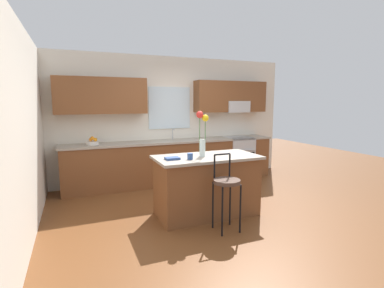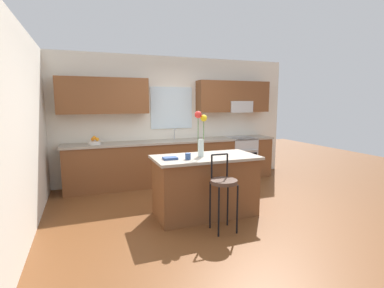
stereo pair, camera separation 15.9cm
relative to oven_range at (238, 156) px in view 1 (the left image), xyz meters
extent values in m
plane|color=brown|center=(-1.56, -1.68, -0.46)|extent=(14.00, 14.00, 0.00)
cube|color=silver|center=(-4.12, -1.38, 0.89)|extent=(0.12, 4.60, 2.70)
cube|color=silver|center=(-1.56, 0.38, 0.89)|extent=(5.60, 0.12, 2.70)
cube|color=brown|center=(-3.00, 0.15, 1.39)|extent=(1.73, 0.34, 0.70)
cube|color=brown|center=(-0.13, 0.15, 1.39)|extent=(1.73, 0.34, 0.70)
cube|color=silver|center=(-1.56, 0.31, 1.14)|extent=(0.94, 0.03, 0.90)
cube|color=#B7BABC|center=(0.00, 0.12, 1.16)|extent=(0.56, 0.36, 0.26)
cube|color=brown|center=(-1.56, 0.02, -0.02)|extent=(4.50, 0.60, 0.88)
cube|color=#9E9384|center=(-1.56, 0.02, 0.44)|extent=(4.56, 0.64, 0.04)
cube|color=#B7BABC|center=(-1.54, 0.02, 0.39)|extent=(0.54, 0.38, 0.11)
cylinder|color=#B7BABC|center=(-1.54, 0.18, 0.57)|extent=(0.02, 0.02, 0.22)
cylinder|color=#B7BABC|center=(-1.54, 0.12, 0.68)|extent=(0.02, 0.12, 0.02)
cube|color=#B7BABC|center=(0.00, 0.00, 0.00)|extent=(0.60, 0.60, 0.92)
cube|color=black|center=(0.00, -0.29, -0.06)|extent=(0.52, 0.02, 0.40)
cylinder|color=#B7BABC|center=(0.00, -0.33, 0.20)|extent=(0.50, 0.02, 0.02)
cube|color=brown|center=(-1.69, -1.87, -0.02)|extent=(1.50, 0.72, 0.88)
cube|color=#9E9384|center=(-1.69, -1.87, 0.44)|extent=(1.58, 0.80, 0.04)
cylinder|color=black|center=(-1.83, -2.62, -0.13)|extent=(0.02, 0.02, 0.66)
cylinder|color=black|center=(-1.56, -2.62, -0.13)|extent=(0.02, 0.02, 0.66)
cylinder|color=black|center=(-1.83, -2.35, -0.13)|extent=(0.02, 0.02, 0.66)
cylinder|color=black|center=(-1.56, -2.35, -0.13)|extent=(0.02, 0.02, 0.66)
cylinder|color=#4C382D|center=(-1.69, -2.49, 0.23)|extent=(0.36, 0.36, 0.05)
cylinder|color=black|center=(-1.81, -2.35, 0.41)|extent=(0.02, 0.02, 0.32)
cylinder|color=black|center=(-1.57, -2.35, 0.41)|extent=(0.02, 0.02, 0.32)
cylinder|color=black|center=(-1.69, -2.35, 0.57)|extent=(0.23, 0.02, 0.02)
cylinder|color=silver|center=(-1.77, -1.87, 0.59)|extent=(0.09, 0.09, 0.26)
cylinder|color=#3D722D|center=(-1.73, -1.88, 0.79)|extent=(0.01, 0.01, 0.50)
sphere|color=yellow|center=(-1.73, -1.88, 1.04)|extent=(0.10, 0.10, 0.10)
cylinder|color=#3D722D|center=(-1.81, -1.87, 0.81)|extent=(0.01, 0.01, 0.55)
sphere|color=red|center=(-1.81, -1.87, 1.09)|extent=(0.10, 0.10, 0.10)
cylinder|color=#33518C|center=(-2.02, -2.01, 0.51)|extent=(0.08, 0.08, 0.09)
cube|color=navy|center=(-2.26, -1.92, 0.48)|extent=(0.20, 0.15, 0.03)
cylinder|color=silver|center=(-3.21, 0.02, 0.49)|extent=(0.24, 0.24, 0.06)
sphere|color=orange|center=(-3.16, 0.02, 0.56)|extent=(0.07, 0.07, 0.07)
sphere|color=orange|center=(-3.24, 0.07, 0.56)|extent=(0.07, 0.07, 0.07)
sphere|color=orange|center=(-3.21, 0.02, 0.59)|extent=(0.07, 0.07, 0.07)
camera|label=1|loc=(-3.54, -5.75, 1.27)|focal=27.00mm
camera|label=2|loc=(-3.39, -5.81, 1.27)|focal=27.00mm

